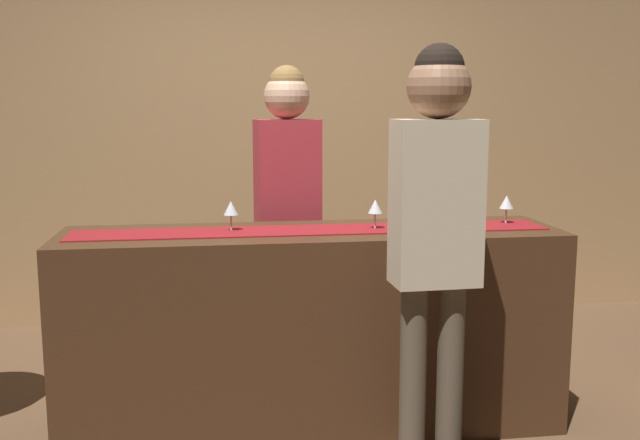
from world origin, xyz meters
TOP-DOWN VIEW (x-y plane):
  - ground_plane at (0.00, 0.00)m, footprint 10.00×10.00m
  - back_wall at (0.00, 1.90)m, footprint 6.00×0.12m
  - bar_counter at (0.00, 0.00)m, footprint 2.35×0.60m
  - counter_runner_cloth at (0.00, 0.00)m, footprint 2.23×0.28m
  - wine_bottle_amber at (0.49, 0.01)m, footprint 0.07×0.07m
  - wine_bottle_clear at (0.68, 0.08)m, footprint 0.07×0.07m
  - wine_glass_near_customer at (-0.38, 0.03)m, footprint 0.07×0.07m
  - wine_glass_mid_counter at (0.30, -0.01)m, footprint 0.07×0.07m
  - wine_glass_far_end at (0.97, 0.05)m, footprint 0.07×0.07m
  - bartender at (-0.06, 0.58)m, footprint 0.36×0.25m
  - customer_sipping at (0.42, -0.58)m, footprint 0.35×0.25m

SIDE VIEW (x-z plane):
  - ground_plane at x=0.00m, z-range 0.00..0.00m
  - bar_counter at x=0.00m, z-range 0.00..0.96m
  - counter_runner_cloth at x=0.00m, z-range 0.96..0.97m
  - wine_glass_near_customer at x=-0.38m, z-range 1.00..1.14m
  - wine_glass_mid_counter at x=0.30m, z-range 1.00..1.14m
  - wine_glass_far_end at x=0.97m, z-range 1.00..1.14m
  - wine_bottle_amber at x=0.49m, z-range 0.92..1.23m
  - wine_bottle_clear at x=0.68m, z-range 0.92..1.23m
  - bartender at x=-0.06m, z-range 0.22..1.97m
  - customer_sipping at x=0.42m, z-range 0.22..2.01m
  - back_wall at x=0.00m, z-range 0.00..2.90m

